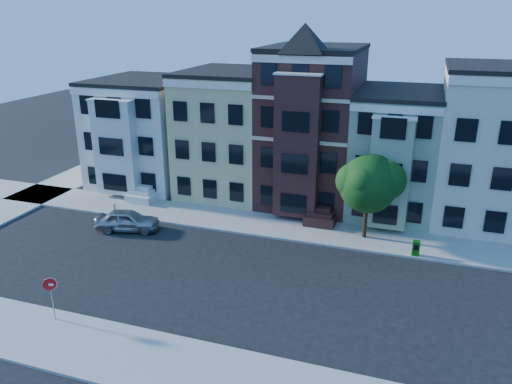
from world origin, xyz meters
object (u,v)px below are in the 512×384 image
(stop_sign, at_px, (52,296))
(newspaper_box, at_px, (416,248))
(street_tree, at_px, (368,188))
(fire_hydrant, at_px, (114,209))
(parked_car, at_px, (128,220))

(stop_sign, bearing_deg, newspaper_box, 23.80)
(street_tree, distance_m, stop_sign, 20.15)
(fire_hydrant, bearing_deg, newspaper_box, -0.03)
(parked_car, xyz_separation_m, stop_sign, (2.63, -10.90, 0.72))
(street_tree, xyz_separation_m, parked_car, (-16.13, -3.89, -2.94))
(street_tree, relative_size, stop_sign, 2.66)
(fire_hydrant, relative_size, stop_sign, 0.25)
(fire_hydrant, xyz_separation_m, stop_sign, (5.17, -13.06, 1.01))
(street_tree, distance_m, fire_hydrant, 19.03)
(parked_car, relative_size, newspaper_box, 4.56)
(fire_hydrant, bearing_deg, stop_sign, -68.40)
(street_tree, relative_size, parked_car, 1.59)
(fire_hydrant, bearing_deg, parked_car, -40.39)
(street_tree, relative_size, newspaper_box, 7.26)
(newspaper_box, xyz_separation_m, stop_sign, (-16.93, -13.05, 0.85))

